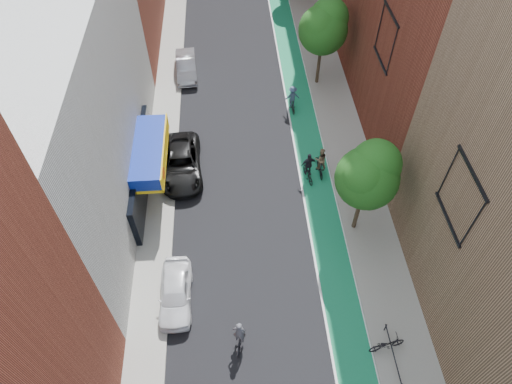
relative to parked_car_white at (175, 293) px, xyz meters
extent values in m
cube|color=#167D50|center=(8.60, 19.89, -0.69)|extent=(2.00, 68.00, 0.01)
cube|color=gray|center=(-1.40, 19.89, -0.62)|extent=(2.00, 68.00, 0.15)
cube|color=gray|center=(11.10, 19.89, -0.62)|extent=(3.00, 68.00, 0.15)
cube|color=silver|center=(-6.40, 7.89, 5.31)|extent=(8.00, 20.00, 12.00)
cylinder|color=#332619|center=(10.20, 3.89, 0.96)|extent=(0.24, 0.24, 3.30)
sphere|color=#1D4F15|center=(10.20, 3.89, 3.69)|extent=(3.36, 3.36, 3.36)
sphere|color=#1D4F15|center=(10.60, 4.19, 4.41)|extent=(2.64, 2.64, 2.64)
sphere|color=#1D4F15|center=(9.90, 3.59, 4.17)|extent=(2.40, 2.40, 2.40)
cylinder|color=#332619|center=(10.20, 17.89, 1.04)|extent=(0.24, 0.24, 3.47)
sphere|color=#1D4F15|center=(10.20, 17.89, 3.91)|extent=(3.53, 3.53, 3.53)
sphere|color=#1D4F15|center=(10.60, 18.19, 4.66)|extent=(2.77, 2.77, 2.77)
sphere|color=#1D4F15|center=(9.90, 17.59, 4.41)|extent=(2.52, 2.52, 2.52)
imported|color=white|center=(0.00, 0.00, 0.00)|extent=(1.64, 4.07, 1.39)
imported|color=black|center=(0.00, 9.16, 0.06)|extent=(2.84, 5.59, 1.51)
imported|color=#92949A|center=(0.00, 19.87, 0.02)|extent=(1.81, 4.44, 1.43)
imported|color=black|center=(3.19, -2.66, -0.29)|extent=(0.78, 1.60, 0.80)
imported|color=#515159|center=(3.19, -2.56, 0.51)|extent=(0.68, 0.51, 1.71)
imported|color=black|center=(8.89, 8.43, -0.15)|extent=(0.55, 1.82, 1.09)
imported|color=#8E7253|center=(8.89, 8.53, 0.47)|extent=(0.81, 0.64, 1.63)
imported|color=black|center=(8.06, 7.98, -0.25)|extent=(0.89, 1.78, 0.89)
imported|color=#212129|center=(8.06, 8.08, 0.51)|extent=(1.05, 0.59, 1.70)
imported|color=black|center=(7.86, 14.83, -0.22)|extent=(0.63, 1.62, 0.95)
imported|color=#384C65|center=(7.86, 14.93, 0.48)|extent=(1.13, 0.73, 1.64)
imported|color=black|center=(10.21, -3.41, -0.07)|extent=(1.90, 0.96, 0.95)
camera|label=1|loc=(3.36, -11.40, 21.29)|focal=32.00mm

